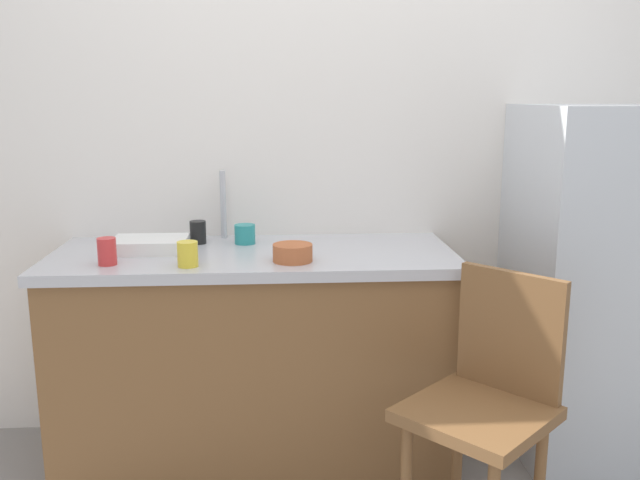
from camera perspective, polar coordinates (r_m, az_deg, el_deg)
The scene contains 12 objects.
back_wall at distance 2.86m, azimuth -0.05°, elevation 7.65°, with size 4.80×0.10×2.41m, color white.
cabinet_base at distance 2.70m, azimuth -5.45°, elevation -10.20°, with size 1.48×0.60×0.81m, color brown.
countertop at distance 2.57m, azimuth -5.64°, elevation -1.37°, with size 1.52×0.64×0.04m, color #B7B7BC.
faucet at distance 2.79m, azimuth -8.21°, elevation 2.99°, with size 0.02×0.02×0.28m, color #B7B7BC.
refrigerator at distance 2.90m, azimuth 22.49°, elevation -3.45°, with size 0.62×0.61×1.40m, color silver.
chair at distance 2.23m, azimuth 13.99°, elevation -12.98°, with size 0.57×0.57×0.89m.
dish_tray at distance 2.63m, azimuth -14.23°, elevation -0.39°, with size 0.28×0.20×0.05m, color white.
terracotta_bowl at distance 2.39m, azimuth -2.33°, elevation -1.09°, with size 0.14×0.14×0.06m, color #B25B33.
cup_red at distance 2.45m, azimuth -17.61°, elevation -0.93°, with size 0.06×0.06×0.10m, color red.
cup_yellow at distance 2.36m, azimuth -11.16°, elevation -1.18°, with size 0.07×0.07×0.09m, color yellow.
cup_teal at distance 2.69m, azimuth -6.39°, elevation 0.50°, with size 0.08×0.08×0.08m, color teal.
cup_black at distance 2.72m, azimuth -10.31°, elevation 0.65°, with size 0.06×0.06×0.09m, color black.
Camera 1 is at (-0.19, -1.85, 1.43)m, focal length 37.74 mm.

